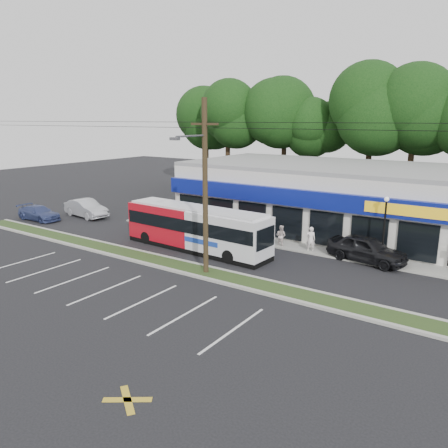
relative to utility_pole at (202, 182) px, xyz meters
name	(u,v)px	position (x,y,z in m)	size (l,w,h in m)	color
ground	(157,269)	(-2.83, -0.93, -5.41)	(120.00, 120.00, 0.00)	black
grass_strip	(168,263)	(-2.83, 0.07, -5.35)	(40.00, 1.60, 0.12)	#293B18
curb_south	(158,267)	(-2.83, -0.78, -5.34)	(40.00, 0.25, 0.14)	#9E9E93
curb_north	(176,260)	(-2.83, 0.92, -5.34)	(40.00, 0.25, 0.14)	#9E9E93
sidewalk	(296,246)	(2.17, 8.07, -5.36)	(32.00, 2.20, 0.10)	#9E9E93
strip_mall	(339,197)	(2.67, 14.99, -2.76)	(25.00, 12.55, 5.30)	beige
utility_pole	(202,182)	(0.00, 0.00, 0.00)	(50.00, 2.77, 10.00)	black
lamp_post	(385,222)	(8.17, 7.87, -2.74)	(0.30, 0.30, 4.25)	black
tree_line	(364,124)	(1.17, 25.07, 3.00)	(46.76, 6.76, 11.83)	black
metrobus	(196,227)	(-3.27, 3.57, -3.81)	(11.35, 2.94, 3.03)	#AD0D1A
car_dark	(367,249)	(7.29, 7.57, -4.56)	(2.02, 5.01, 1.71)	black
car_silver	(86,208)	(-18.15, 6.07, -4.60)	(1.73, 4.96, 1.63)	#AAABB2
car_blue	(39,213)	(-20.62, 2.84, -4.77)	(1.81, 4.46, 1.30)	navy
pedestrian_a	(311,239)	(3.48, 7.57, -4.53)	(0.65, 0.42, 1.77)	white
pedestrian_b	(281,236)	(1.22, 7.57, -4.63)	(0.76, 0.59, 1.57)	beige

